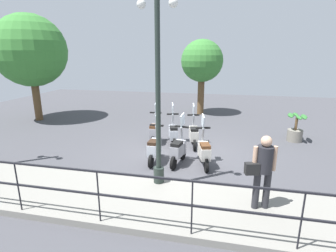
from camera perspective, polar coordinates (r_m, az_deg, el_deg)
ground_plane at (r=8.98m, az=2.86°, el=-6.06°), size 28.00×28.00×0.00m
promenade_walkway at (r=6.17m, az=-2.18°, el=-16.00°), size 2.20×20.00×0.15m
fence_railing at (r=4.88m, az=-5.43°, el=-13.86°), size 0.04×16.03×1.07m
lamp_post_near at (r=6.12m, az=-2.18°, el=5.54°), size 0.26×0.90×4.68m
pedestrian_with_bag at (r=5.70m, az=19.94°, el=-8.40°), size 0.41×0.63×1.59m
tree_large at (r=14.68m, az=-27.79°, el=14.24°), size 3.43×3.43×5.14m
tree_distant at (r=14.57m, az=7.40°, el=13.73°), size 2.25×2.25×4.04m
potted_palm at (r=11.25m, az=25.99°, el=-0.78°), size 1.06×0.66×1.05m
scooter_near_0 at (r=7.92m, az=7.84°, el=-5.46°), size 1.21×0.53×1.54m
scooter_near_1 at (r=8.00m, az=2.28°, el=-5.11°), size 1.22×0.48×1.54m
scooter_near_2 at (r=8.14m, az=-2.95°, el=-4.75°), size 1.23×0.44×1.54m
scooter_far_0 at (r=9.52m, az=5.61°, el=-1.76°), size 1.22×0.49×1.54m
scooter_far_1 at (r=9.62m, az=1.14°, el=-1.51°), size 1.20×0.53×1.54m
scooter_far_2 at (r=9.85m, az=-2.94°, el=-1.11°), size 1.23×0.44×1.54m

